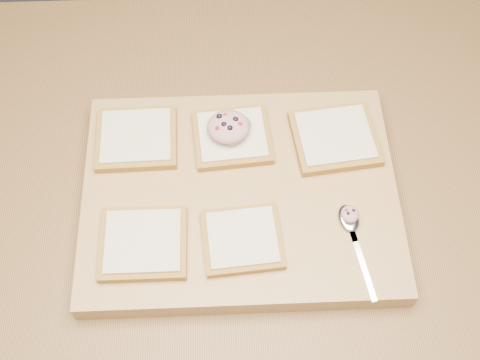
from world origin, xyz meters
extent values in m
plane|color=#515459|center=(0.00, 0.00, 0.00)|extent=(4.00, 4.00, 0.00)
cube|color=slate|center=(0.00, 0.00, 0.42)|extent=(1.90, 0.75, 0.84)
cube|color=brown|center=(0.00, 0.00, 0.87)|extent=(2.00, 0.80, 0.06)
cube|color=#A67647|center=(-0.16, -0.07, 0.92)|extent=(0.49, 0.37, 0.04)
cube|color=olive|center=(-0.32, 0.03, 0.95)|extent=(0.13, 0.12, 0.01)
cube|color=beige|center=(-0.32, 0.03, 0.96)|extent=(0.11, 0.10, 0.00)
cube|color=olive|center=(-0.17, 0.03, 0.95)|extent=(0.13, 0.12, 0.01)
cube|color=beige|center=(-0.17, 0.03, 0.95)|extent=(0.11, 0.10, 0.00)
cube|color=olive|center=(0.00, 0.02, 0.95)|extent=(0.15, 0.14, 0.01)
cube|color=beige|center=(0.00, 0.02, 0.96)|extent=(0.13, 0.12, 0.00)
cube|color=olive|center=(-0.31, -0.16, 0.95)|extent=(0.13, 0.12, 0.01)
cube|color=beige|center=(-0.31, -0.16, 0.95)|extent=(0.11, 0.10, 0.00)
cube|color=olive|center=(-0.16, -0.15, 0.95)|extent=(0.12, 0.11, 0.01)
cube|color=beige|center=(-0.16, -0.15, 0.95)|extent=(0.11, 0.10, 0.00)
ellipsoid|color=tan|center=(-0.17, 0.03, 0.97)|extent=(0.07, 0.07, 0.03)
sphere|color=black|center=(-0.16, 0.03, 0.98)|extent=(0.01, 0.01, 0.01)
sphere|color=black|center=(-0.19, 0.04, 0.98)|extent=(0.01, 0.01, 0.01)
sphere|color=black|center=(-0.17, 0.02, 0.98)|extent=(0.01, 0.01, 0.01)
sphere|color=black|center=(-0.18, 0.02, 0.98)|extent=(0.01, 0.01, 0.01)
sphere|color=#A5140C|center=(-0.16, 0.03, 0.98)|extent=(0.01, 0.01, 0.01)
sphere|color=#A5140C|center=(-0.18, 0.04, 0.98)|extent=(0.01, 0.01, 0.01)
sphere|color=#A5140C|center=(-0.19, 0.02, 0.98)|extent=(0.01, 0.01, 0.01)
ellipsoid|color=silver|center=(0.00, -0.13, 0.94)|extent=(0.04, 0.05, 0.01)
cube|color=silver|center=(0.00, -0.15, 0.94)|extent=(0.01, 0.03, 0.00)
cube|color=silver|center=(0.01, -0.20, 0.94)|extent=(0.03, 0.12, 0.00)
ellipsoid|color=tan|center=(0.00, -0.13, 0.96)|extent=(0.03, 0.03, 0.01)
sphere|color=black|center=(0.01, -0.12, 0.96)|extent=(0.01, 0.01, 0.01)
sphere|color=black|center=(0.00, -0.13, 0.96)|extent=(0.01, 0.01, 0.01)
sphere|color=#A5140C|center=(0.00, -0.12, 0.96)|extent=(0.01, 0.01, 0.01)
camera|label=1|loc=(-0.18, -0.52, 1.75)|focal=45.00mm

